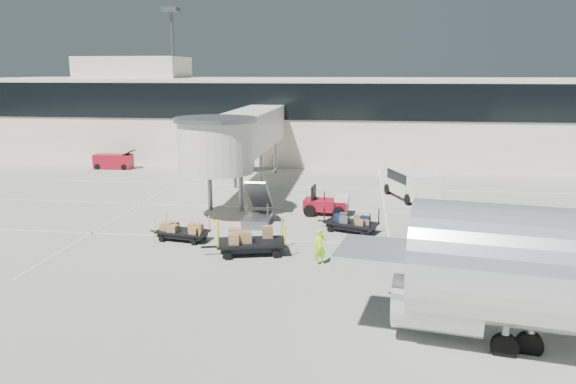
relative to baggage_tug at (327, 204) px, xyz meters
name	(u,v)px	position (x,y,z in m)	size (l,w,h in m)	color
ground	(267,252)	(-2.43, -7.74, -0.65)	(140.00, 140.00, 0.00)	#B1AD9E
lane_markings	(281,207)	(-3.10, 1.59, -0.64)	(40.00, 30.00, 0.02)	silver
terminal	(314,118)	(-2.78, 22.20, 3.46)	(64.00, 12.11, 15.20)	#ECE5CB
jet_bridge	(240,135)	(-6.40, 4.53, 3.64)	(5.70, 20.40, 6.03)	beige
baggage_tug	(327,204)	(0.00, 0.00, 0.00)	(2.83, 1.95, 1.77)	maroon
suitcase_cart	(351,223)	(1.53, -3.57, -0.17)	(3.45, 2.38, 1.35)	black
box_cart_near	(248,242)	(-3.28, -8.12, -0.04)	(4.11, 2.39, 1.58)	black
box_cart_far	(184,231)	(-7.04, -6.29, -0.14)	(3.31, 1.75, 1.27)	black
ground_worker	(320,247)	(0.27, -9.16, 0.20)	(0.61, 0.40, 1.68)	#ADFF1A
minivan	(411,181)	(5.42, 5.39, 0.53)	(3.78, 5.57, 1.96)	white
belt_loader	(114,161)	(-20.21, 14.08, 0.01)	(3.62, 1.56, 1.72)	maroon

